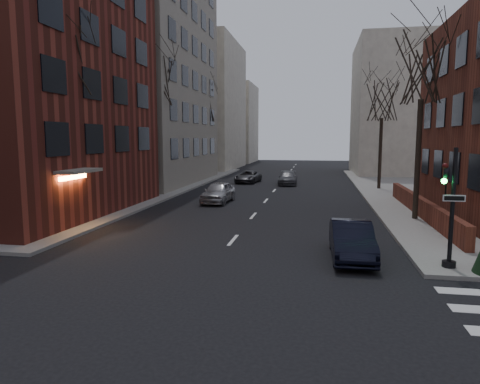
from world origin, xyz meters
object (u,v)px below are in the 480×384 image
Objects in this scene: traffic_signal at (450,215)px; tree_left_a at (67,56)px; tree_left_b at (156,79)px; car_lane_silver at (218,192)px; car_lane_far at (248,177)px; car_lane_gray at (288,178)px; tree_right_b at (382,100)px; tree_right_a at (423,68)px; parked_sedan at (352,240)px; tree_left_c at (204,105)px; streetlamp_near at (144,141)px; streetlamp_far at (214,140)px.

tree_left_a is (-16.74, 5.01, 6.56)m from traffic_signal.
tree_left_b reaches higher than car_lane_silver.
tree_left_b is 2.53× the size of car_lane_far.
car_lane_gray is (9.60, 20.91, -7.85)m from tree_left_a.
tree_right_b is (17.60, 18.00, -0.88)m from tree_left_a.
tree_right_a is 2.32× the size of parked_sedan.
tree_left_b is at bearing -112.49° from car_lane_far.
tree_left_c is at bearing 118.36° from traffic_signal.
car_lane_gray is at bearing 97.94° from parked_sedan.
streetlamp_far is (0.00, 20.00, 0.00)m from streetlamp_near.
tree_left_b is 1.18× the size of tree_right_b.
car_lane_silver is 0.99× the size of car_lane_far.
tree_left_c is (0.00, 26.00, -0.44)m from tree_left_a.
streetlamp_near is 15.34m from car_lane_far.
tree_right_a reaches higher than traffic_signal.
tree_left_b is at bearing 134.54° from traffic_signal.
tree_left_b is 19.35m from tree_right_a.
parked_sedan is (13.08, -12.00, -3.55)m from streetlamp_near.
traffic_signal is 0.41× the size of tree_left_c.
car_lane_far is at bearing 70.57° from streetlamp_near.
car_lane_gray is (9.60, 8.91, -8.30)m from tree_left_b.
car_lane_silver is (5.65, -17.37, -7.31)m from tree_left_c.
traffic_signal is at bearing -61.64° from tree_left_c.
tree_right_b is 1.46× the size of streetlamp_near.
tree_right_a is at bearing -18.59° from car_lane_silver.
tree_left_b is 1.11× the size of tree_left_c.
parked_sedan is (-3.92, -8.00, -7.34)m from tree_right_a.
tree_left_c is at bearing 113.15° from parked_sedan.
car_lane_gray is (-7.14, 25.91, -1.29)m from traffic_signal.
tree_left_b reaches higher than parked_sedan.
traffic_signal is 0.37× the size of tree_left_b.
tree_left_c is 19.34m from tree_right_b.
streetlamp_far is (0.60, 16.00, -4.68)m from tree_left_b.
tree_left_a is 28.32m from streetlamp_far.
streetlamp_near is at bearing -170.27° from car_lane_silver.
car_lane_silver is at bearing 129.12° from traffic_signal.
tree_right_a is 11.54m from parked_sedan.
streetlamp_far is at bearing 136.27° from car_lane_far.
car_lane_gray is at bearing 74.74° from car_lane_silver.
streetlamp_far is (0.60, 2.00, -3.79)m from tree_left_c.
streetlamp_far is at bearing 125.31° from tree_right_a.
streetlamp_near is 1.00× the size of streetlamp_far.
streetlamp_near is at bearing 85.71° from tree_left_a.
car_lane_silver is 13.42m from car_lane_far.
tree_left_b is at bearing 98.53° from streetlamp_near.
tree_right_b is at bearing 18.82° from tree_left_b.
tree_left_a reaches higher than traffic_signal.
car_lane_far is (-12.04, 18.05, -7.44)m from tree_right_a.
traffic_signal is 35.76m from tree_left_c.
car_lane_far is (5.56, 10.05, -8.32)m from tree_left_b.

